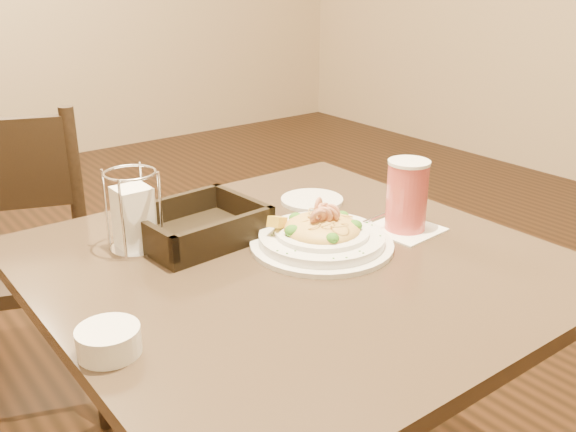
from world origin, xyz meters
TOP-DOWN VIEW (x-y plane):
  - main_table at (0.00, 0.00)m, footprint 0.90×0.90m
  - dining_chair_near at (-0.30, 0.84)m, footprint 0.54×0.54m
  - pasta_bowl at (0.07, 0.01)m, footprint 0.31×0.28m
  - drink_glass at (0.27, -0.03)m, footprint 0.14×0.14m
  - bread_basket at (-0.10, 0.19)m, footprint 0.25×0.21m
  - napkin_caddy at (-0.21, 0.22)m, footprint 0.10×0.10m
  - side_plate at (0.22, 0.22)m, footprint 0.16×0.16m
  - butter_ramekin at (-0.40, -0.09)m, footprint 0.11×0.11m

SIDE VIEW (x-z plane):
  - dining_chair_near at x=-0.30m, z-range 0.03..0.96m
  - main_table at x=0.00m, z-range 0.13..0.86m
  - side_plate at x=0.22m, z-range 0.73..0.74m
  - butter_ramekin at x=-0.40m, z-range 0.73..0.77m
  - bread_basket at x=-0.10m, z-range 0.72..0.78m
  - pasta_bowl at x=0.07m, z-range 0.71..0.80m
  - napkin_caddy at x=-0.21m, z-range 0.72..0.88m
  - drink_glass at x=0.27m, z-range 0.73..0.88m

